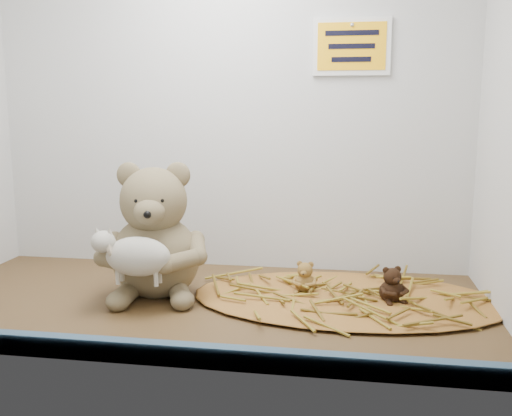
% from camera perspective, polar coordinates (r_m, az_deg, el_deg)
% --- Properties ---
extents(alcove_shell, '(1.20, 0.60, 0.90)m').
position_cam_1_polar(alcove_shell, '(1.24, -4.82, 11.93)').
color(alcove_shell, '#493019').
rests_on(alcove_shell, ground).
extents(front_rail, '(1.19, 0.02, 0.04)m').
position_cam_1_polar(front_rail, '(0.96, -9.98, -14.03)').
color(front_rail, '#365368').
rests_on(front_rail, shelf_floor).
extents(straw_bed, '(0.66, 0.39, 0.01)m').
position_cam_1_polar(straw_bed, '(1.25, 9.05, -8.87)').
color(straw_bed, brown).
rests_on(straw_bed, shelf_floor).
extents(main_teddy, '(0.28, 0.29, 0.29)m').
position_cam_1_polar(main_teddy, '(1.26, -10.09, -2.12)').
color(main_teddy, olive).
rests_on(main_teddy, shelf_floor).
extents(toy_lamb, '(0.17, 0.11, 0.11)m').
position_cam_1_polar(toy_lamb, '(1.17, -11.71, -4.77)').
color(toy_lamb, beige).
rests_on(toy_lamb, main_teddy).
extents(mini_teddy_tan, '(0.06, 0.06, 0.07)m').
position_cam_1_polar(mini_teddy_tan, '(1.26, 4.93, -6.71)').
color(mini_teddy_tan, '#986231').
rests_on(mini_teddy_tan, straw_bed).
extents(mini_teddy_brown, '(0.08, 0.08, 0.08)m').
position_cam_1_polar(mini_teddy_brown, '(1.22, 13.41, -7.28)').
color(mini_teddy_brown, black).
rests_on(mini_teddy_brown, straw_bed).
extents(wall_sign, '(0.16, 0.01, 0.11)m').
position_cam_1_polar(wall_sign, '(1.42, 9.53, 15.65)').
color(wall_sign, '#EEA30C').
rests_on(wall_sign, back_wall).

